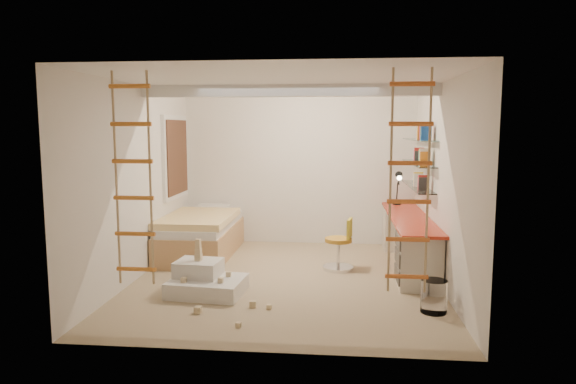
# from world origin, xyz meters

# --- Properties ---
(floor) EXTENTS (4.50, 4.50, 0.00)m
(floor) POSITION_xyz_m (0.00, 0.00, 0.00)
(floor) COLOR tan
(floor) RESTS_ON ground
(ceiling_beam) EXTENTS (4.00, 0.18, 0.16)m
(ceiling_beam) POSITION_xyz_m (0.00, 0.30, 2.52)
(ceiling_beam) COLOR white
(ceiling_beam) RESTS_ON ceiling
(window_frame) EXTENTS (0.06, 1.15, 1.35)m
(window_frame) POSITION_xyz_m (-1.97, 1.50, 1.55)
(window_frame) COLOR white
(window_frame) RESTS_ON wall_left
(window_blind) EXTENTS (0.02, 1.00, 1.20)m
(window_blind) POSITION_xyz_m (-1.93, 1.50, 1.55)
(window_blind) COLOR #4C2D1E
(window_blind) RESTS_ON window_frame
(rope_ladder_left) EXTENTS (0.41, 0.04, 2.13)m
(rope_ladder_left) POSITION_xyz_m (-1.35, -1.75, 1.52)
(rope_ladder_left) COLOR orange
(rope_ladder_left) RESTS_ON ceiling
(rope_ladder_right) EXTENTS (0.41, 0.04, 2.13)m
(rope_ladder_right) POSITION_xyz_m (1.35, -1.75, 1.52)
(rope_ladder_right) COLOR orange
(rope_ladder_right) RESTS_ON ceiling
(waste_bin) EXTENTS (0.29, 0.29, 0.36)m
(waste_bin) POSITION_xyz_m (1.75, -1.06, 0.18)
(waste_bin) COLOR white
(waste_bin) RESTS_ON floor
(desk) EXTENTS (0.56, 2.80, 0.75)m
(desk) POSITION_xyz_m (1.72, 0.86, 0.40)
(desk) COLOR red
(desk) RESTS_ON floor
(shelves) EXTENTS (0.25, 1.80, 0.71)m
(shelves) POSITION_xyz_m (1.87, 1.13, 1.50)
(shelves) COLOR white
(shelves) RESTS_ON wall_right
(bed) EXTENTS (1.02, 2.00, 0.69)m
(bed) POSITION_xyz_m (-1.48, 1.23, 0.33)
(bed) COLOR #AD7F51
(bed) RESTS_ON floor
(task_lamp) EXTENTS (0.14, 0.36, 0.57)m
(task_lamp) POSITION_xyz_m (1.67, 1.82, 1.14)
(task_lamp) COLOR black
(task_lamp) RESTS_ON desk
(swivel_chair) EXTENTS (0.51, 0.51, 0.75)m
(swivel_chair) POSITION_xyz_m (0.72, 0.57, 0.28)
(swivel_chair) COLOR gold
(swivel_chair) RESTS_ON floor
(play_platform) EXTENTS (0.94, 0.76, 0.39)m
(play_platform) POSITION_xyz_m (-0.94, -0.66, 0.15)
(play_platform) COLOR silver
(play_platform) RESTS_ON floor
(toy_blocks) EXTENTS (1.13, 1.19, 0.66)m
(toy_blocks) POSITION_xyz_m (-0.72, -0.92, 0.26)
(toy_blocks) COLOR #CCB284
(toy_blocks) RESTS_ON floor
(books) EXTENTS (0.14, 0.64, 0.92)m
(books) POSITION_xyz_m (1.87, 1.13, 1.64)
(books) COLOR #262626
(books) RESTS_ON shelves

